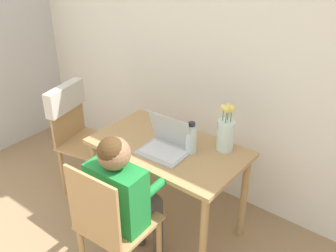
% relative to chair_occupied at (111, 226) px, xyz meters
% --- Properties ---
extents(wall_back, '(6.40, 0.05, 2.50)m').
position_rel_chair_occupied_xyz_m(wall_back, '(0.18, 1.25, 0.78)').
color(wall_back, white).
rests_on(wall_back, ground_plane).
extents(dining_table, '(1.05, 0.61, 0.70)m').
position_rel_chair_occupied_xyz_m(dining_table, '(-0.06, 0.62, 0.12)').
color(dining_table, tan).
rests_on(dining_table, ground_plane).
extents(chair_occupied, '(0.42, 0.42, 0.90)m').
position_rel_chair_occupied_xyz_m(chair_occupied, '(0.00, 0.00, 0.00)').
color(chair_occupied, tan).
rests_on(chair_occupied, ground_plane).
extents(chair_spare, '(0.51, 0.48, 0.91)m').
position_rel_chair_occupied_xyz_m(chair_spare, '(-0.95, 0.55, 0.15)').
color(chair_spare, tan).
rests_on(chair_spare, ground_plane).
extents(person_seated, '(0.37, 0.44, 1.05)m').
position_rel_chair_occupied_xyz_m(person_seated, '(-0.01, 0.12, 0.19)').
color(person_seated, '#1E8438').
rests_on(person_seated, ground_plane).
extents(laptop, '(0.32, 0.26, 0.24)m').
position_rel_chair_occupied_xyz_m(laptop, '(-0.03, 0.57, 0.29)').
color(laptop, '#B2B2B7').
rests_on(laptop, dining_table).
extents(flower_vase, '(0.12, 0.12, 0.33)m').
position_rel_chair_occupied_xyz_m(flower_vase, '(0.26, 0.82, 0.36)').
color(flower_vase, silver).
rests_on(flower_vase, dining_table).
extents(water_bottle, '(0.07, 0.07, 0.22)m').
position_rel_chair_occupied_xyz_m(water_bottle, '(0.11, 0.65, 0.34)').
color(water_bottle, silver).
rests_on(water_bottle, dining_table).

